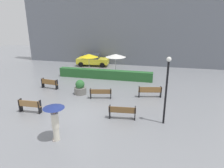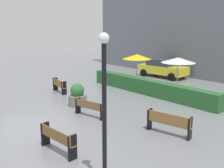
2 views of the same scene
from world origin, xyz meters
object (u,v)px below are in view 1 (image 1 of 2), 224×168
at_px(bench_near_left, 30,105).
at_px(lamp_post, 167,84).
at_px(patio_umbrella_yellow, 89,56).
at_px(bench_near_right, 122,111).
at_px(planter_pot, 80,88).
at_px(bench_mid_center, 101,93).
at_px(pedestrian_with_umbrella, 55,117).
at_px(bench_far_left, 49,83).
at_px(patio_umbrella_white, 116,56).
at_px(bench_far_right, 150,91).
at_px(parked_car, 92,60).

bearing_deg(bench_near_left, lamp_post, 3.66).
bearing_deg(patio_umbrella_yellow, lamp_post, -49.52).
bearing_deg(bench_near_right, patio_umbrella_yellow, 120.18).
bearing_deg(patio_umbrella_yellow, planter_pot, -77.89).
bearing_deg(bench_mid_center, bench_near_right, -52.41).
relative_size(bench_mid_center, pedestrian_with_umbrella, 0.88).
xyz_separation_m(pedestrian_with_umbrella, planter_pot, (-1.30, 6.68, -0.83)).
height_order(pedestrian_with_umbrella, patio_umbrella_yellow, patio_umbrella_yellow).
height_order(bench_far_left, lamp_post, lamp_post).
bearing_deg(pedestrian_with_umbrella, planter_pot, 101.05).
xyz_separation_m(patio_umbrella_yellow, patio_umbrella_white, (2.85, 1.03, -0.06)).
bearing_deg(bench_far_right, planter_pot, -174.31).
bearing_deg(pedestrian_with_umbrella, lamp_post, 29.19).
relative_size(bench_mid_center, patio_umbrella_yellow, 0.74).
relative_size(planter_pot, patio_umbrella_yellow, 0.52).
bearing_deg(bench_far_left, bench_near_right, -29.31).
height_order(bench_far_right, pedestrian_with_umbrella, pedestrian_with_umbrella).
bearing_deg(parked_car, bench_far_left, -95.47).
relative_size(bench_far_left, parked_car, 0.39).
distance_m(bench_far_right, bench_far_left, 9.09).
bearing_deg(bench_near_left, patio_umbrella_yellow, 85.86).
distance_m(bench_near_right, patio_umbrella_white, 11.11).
bearing_deg(bench_far_right, parked_car, 129.99).
bearing_deg(planter_pot, parked_car, 102.77).
height_order(bench_near_left, patio_umbrella_white, patio_umbrella_white).
relative_size(bench_near_right, patio_umbrella_white, 0.77).
distance_m(bench_far_left, parked_car, 9.72).
bearing_deg(patio_umbrella_white, pedestrian_with_umbrella, -91.07).
distance_m(bench_mid_center, patio_umbrella_white, 7.82).
xyz_separation_m(bench_far_right, patio_umbrella_white, (-4.27, 6.46, 1.58)).
height_order(planter_pot, parked_car, parked_car).
xyz_separation_m(bench_far_right, bench_mid_center, (-3.84, -1.17, -0.05)).
distance_m(bench_far_right, bench_near_left, 9.16).
bearing_deg(bench_far_right, bench_near_left, -149.04).
distance_m(bench_near_right, patio_umbrella_yellow, 11.25).
relative_size(lamp_post, parked_car, 0.96).
bearing_deg(lamp_post, bench_near_right, -179.07).
height_order(bench_mid_center, pedestrian_with_umbrella, pedestrian_with_umbrella).
distance_m(bench_far_left, planter_pot, 3.33).
relative_size(bench_far_right, patio_umbrella_yellow, 0.80).
bearing_deg(lamp_post, bench_mid_center, 148.78).
bearing_deg(patio_umbrella_white, bench_mid_center, -86.83).
relative_size(bench_near_left, planter_pot, 1.29).
height_order(bench_far_right, bench_far_left, bench_far_right).
distance_m(bench_far_right, patio_umbrella_white, 7.91).
xyz_separation_m(lamp_post, patio_umbrella_yellow, (-8.17, 9.57, -0.34)).
relative_size(bench_near_right, lamp_post, 0.43).
height_order(bench_near_left, pedestrian_with_umbrella, pedestrian_with_umbrella).
distance_m(bench_near_right, planter_pot, 5.61).
xyz_separation_m(bench_near_right, patio_umbrella_white, (-2.74, 10.65, 1.59)).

